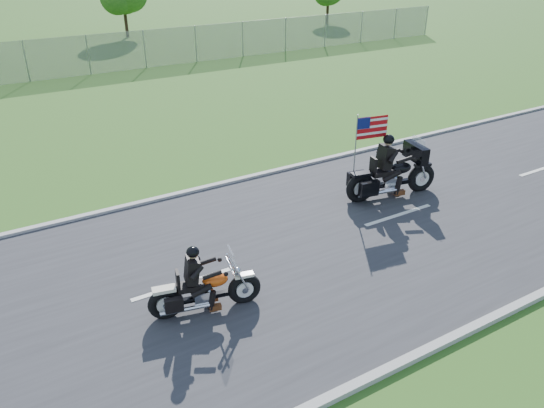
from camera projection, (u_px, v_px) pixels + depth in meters
ground at (265, 259)px, 11.98m from camera, size 420.00×420.00×0.00m
road at (265, 258)px, 11.97m from camera, size 120.00×8.00×0.04m
curb_north at (194, 191)px, 15.06m from camera, size 120.00×0.18×0.12m
curb_south at (386, 371)px, 8.85m from camera, size 120.00×0.18×0.12m
motorcycle_lead at (203, 291)px, 10.12m from camera, size 2.20×0.85×1.49m
motorcycle_follow at (392, 176)px, 14.54m from camera, size 2.77×1.10×2.32m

